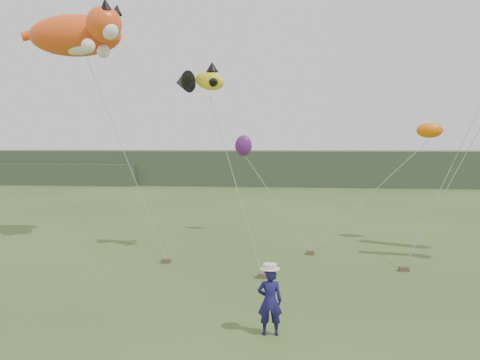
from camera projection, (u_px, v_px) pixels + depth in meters
The scene contains 7 objects.
ground at pixel (266, 311), 13.36m from camera, with size 120.00×120.00×0.00m, color #385123.
headland at pixel (263, 168), 57.83m from camera, with size 90.00×13.00×4.00m.
festival_attendant at pixel (270, 301), 11.64m from camera, with size 0.62×0.41×1.71m, color #191552.
sandbag_anchors at pixel (230, 266), 18.02m from camera, with size 15.30×5.12×0.17m.
cat_kite at pixel (82, 34), 22.24m from camera, with size 5.77×3.32×2.46m.
fish_kite at pixel (200, 81), 19.84m from camera, with size 2.66×1.72×1.33m.
misc_kites at pixel (333, 138), 23.47m from camera, with size 10.14×2.20×1.64m.
Camera 1 is at (0.78, -13.04, 4.75)m, focal length 35.00 mm.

